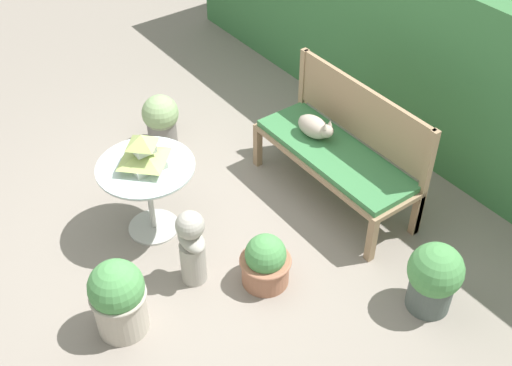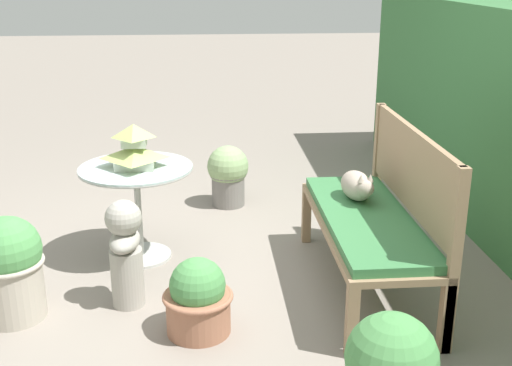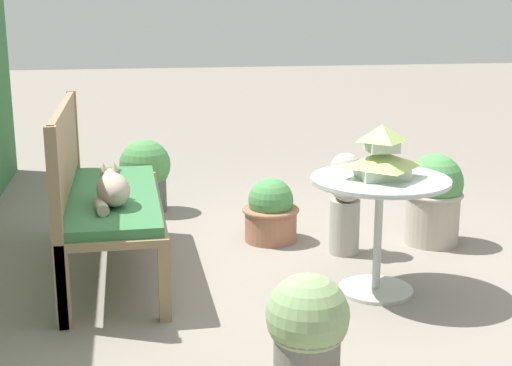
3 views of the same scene
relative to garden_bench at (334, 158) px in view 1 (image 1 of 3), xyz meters
name	(u,v)px [view 1 (image 1 of 3)]	position (x,y,z in m)	size (l,w,h in m)	color
ground	(210,234)	(-0.22, -1.09, -0.42)	(30.00, 30.00, 0.00)	gray
foliage_hedge_back	(447,49)	(-0.22, 1.51, 0.40)	(6.40, 1.08, 1.63)	#38703D
garden_bench	(334,158)	(0.00, 0.00, 0.00)	(1.50, 0.55, 0.49)	#937556
bench_backrest	(361,118)	(0.00, 0.25, 0.29)	(1.50, 0.06, 1.00)	#937556
cat	(315,127)	(-0.26, 0.00, 0.16)	(0.42, 0.22, 0.21)	#A89989
patio_table	(147,180)	(-0.55, -1.41, 0.09)	(0.75, 0.75, 0.65)	#B7B7B2
pagoda_birdhouse	(143,153)	(-0.55, -1.41, 0.35)	(0.34, 0.34, 0.29)	#B2BCA8
garden_bust	(192,245)	(0.09, -1.43, -0.07)	(0.31, 0.21, 0.65)	#A39E93
potted_plant_path_edge	(265,262)	(0.42, -1.02, -0.22)	(0.38, 0.38, 0.43)	#9E664C
potted_plant_hedge_corner	(161,119)	(-1.51, -0.77, -0.15)	(0.34, 0.34, 0.51)	slate
potted_plant_bench_right	(434,277)	(1.29, -0.22, -0.13)	(0.39, 0.39, 0.56)	#4C5651
potted_plant_patio_mid	(118,298)	(0.18, -2.06, -0.11)	(0.39, 0.39, 0.60)	#ADA393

